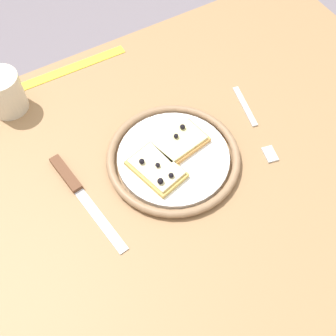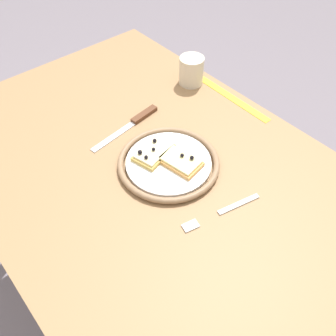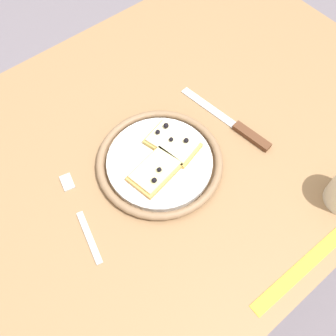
{
  "view_description": "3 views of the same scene",
  "coord_description": "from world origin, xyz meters",
  "px_view_note": "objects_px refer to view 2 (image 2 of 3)",
  "views": [
    {
      "loc": [
        0.22,
        0.37,
        1.47
      ],
      "look_at": [
        -0.0,
        -0.01,
        0.78
      ],
      "focal_mm": 47.74,
      "sensor_mm": 36.0,
      "label": 1
    },
    {
      "loc": [
        -0.51,
        0.38,
        1.44
      ],
      "look_at": [
        -0.06,
        -0.01,
        0.78
      ],
      "focal_mm": 39.31,
      "sensor_mm": 36.0,
      "label": 2
    },
    {
      "loc": [
        -0.27,
        -0.35,
        1.42
      ],
      "look_at": [
        -0.03,
        -0.07,
        0.77
      ],
      "focal_mm": 40.6,
      "sensor_mm": 36.0,
      "label": 3
    }
  ],
  "objects_px": {
    "plate": "(169,163)",
    "pizza_slice_far": "(154,152)",
    "knife": "(136,120)",
    "cup": "(191,71)",
    "pizza_slice_near": "(180,161)",
    "fork": "(221,212)",
    "measuring_tape": "(229,96)",
    "dining_table": "(151,185)"
  },
  "relations": [
    {
      "from": "plate",
      "to": "pizza_slice_far",
      "type": "relative_size",
      "value": 2.17
    },
    {
      "from": "knife",
      "to": "cup",
      "type": "height_order",
      "value": "cup"
    },
    {
      "from": "knife",
      "to": "cup",
      "type": "xyz_separation_m",
      "value": [
        0.04,
        -0.25,
        0.04
      ]
    },
    {
      "from": "pizza_slice_far",
      "to": "cup",
      "type": "bearing_deg",
      "value": -58.74
    },
    {
      "from": "pizza_slice_near",
      "to": "cup",
      "type": "xyz_separation_m",
      "value": [
        0.25,
        -0.27,
        0.02
      ]
    },
    {
      "from": "fork",
      "to": "measuring_tape",
      "type": "bearing_deg",
      "value": -49.37
    },
    {
      "from": "plate",
      "to": "fork",
      "type": "xyz_separation_m",
      "value": [
        -0.19,
        0.0,
        -0.01
      ]
    },
    {
      "from": "pizza_slice_near",
      "to": "measuring_tape",
      "type": "bearing_deg",
      "value": -68.52
    },
    {
      "from": "pizza_slice_far",
      "to": "cup",
      "type": "relative_size",
      "value": 1.35
    },
    {
      "from": "cup",
      "to": "measuring_tape",
      "type": "height_order",
      "value": "cup"
    },
    {
      "from": "pizza_slice_near",
      "to": "fork",
      "type": "bearing_deg",
      "value": 172.21
    },
    {
      "from": "pizza_slice_far",
      "to": "dining_table",
      "type": "bearing_deg",
      "value": 117.52
    },
    {
      "from": "dining_table",
      "to": "pizza_slice_far",
      "type": "relative_size",
      "value": 10.03
    },
    {
      "from": "fork",
      "to": "knife",
      "type": "bearing_deg",
      "value": -6.86
    },
    {
      "from": "knife",
      "to": "measuring_tape",
      "type": "distance_m",
      "value": 0.3
    },
    {
      "from": "fork",
      "to": "measuring_tape",
      "type": "xyz_separation_m",
      "value": [
        0.29,
        -0.33,
        -0.0
      ]
    },
    {
      "from": "pizza_slice_far",
      "to": "knife",
      "type": "height_order",
      "value": "pizza_slice_far"
    },
    {
      "from": "pizza_slice_far",
      "to": "measuring_tape",
      "type": "relative_size",
      "value": 0.39
    },
    {
      "from": "dining_table",
      "to": "pizza_slice_near",
      "type": "relative_size",
      "value": 10.53
    },
    {
      "from": "dining_table",
      "to": "knife",
      "type": "relative_size",
      "value": 4.96
    },
    {
      "from": "pizza_slice_near",
      "to": "fork",
      "type": "xyz_separation_m",
      "value": [
        -0.16,
        0.02,
        -0.02
      ]
    },
    {
      "from": "dining_table",
      "to": "plate",
      "type": "bearing_deg",
      "value": -131.6
    },
    {
      "from": "measuring_tape",
      "to": "cup",
      "type": "bearing_deg",
      "value": 18.06
    },
    {
      "from": "fork",
      "to": "cup",
      "type": "relative_size",
      "value": 2.27
    },
    {
      "from": "plate",
      "to": "cup",
      "type": "bearing_deg",
      "value": -51.82
    },
    {
      "from": "pizza_slice_far",
      "to": "measuring_tape",
      "type": "distance_m",
      "value": 0.35
    },
    {
      "from": "fork",
      "to": "cup",
      "type": "xyz_separation_m",
      "value": [
        0.42,
        -0.29,
        0.04
      ]
    },
    {
      "from": "knife",
      "to": "dining_table",
      "type": "bearing_deg",
      "value": 153.92
    },
    {
      "from": "plate",
      "to": "knife",
      "type": "relative_size",
      "value": 1.07
    },
    {
      "from": "plate",
      "to": "pizza_slice_near",
      "type": "bearing_deg",
      "value": -144.67
    },
    {
      "from": "cup",
      "to": "knife",
      "type": "bearing_deg",
      "value": 98.83
    },
    {
      "from": "knife",
      "to": "cup",
      "type": "bearing_deg",
      "value": -81.17
    },
    {
      "from": "plate",
      "to": "pizza_slice_near",
      "type": "height_order",
      "value": "pizza_slice_near"
    },
    {
      "from": "dining_table",
      "to": "pizza_slice_near",
      "type": "distance_m",
      "value": 0.13
    },
    {
      "from": "pizza_slice_near",
      "to": "pizza_slice_far",
      "type": "height_order",
      "value": "same"
    },
    {
      "from": "measuring_tape",
      "to": "dining_table",
      "type": "bearing_deg",
      "value": 101.1
    },
    {
      "from": "pizza_slice_near",
      "to": "fork",
      "type": "height_order",
      "value": "pizza_slice_near"
    },
    {
      "from": "dining_table",
      "to": "cup",
      "type": "distance_m",
      "value": 0.4
    },
    {
      "from": "dining_table",
      "to": "measuring_tape",
      "type": "bearing_deg",
      "value": -79.81
    },
    {
      "from": "knife",
      "to": "measuring_tape",
      "type": "bearing_deg",
      "value": -107.54
    },
    {
      "from": "plate",
      "to": "pizza_slice_far",
      "type": "xyz_separation_m",
      "value": [
        0.04,
        0.01,
        0.01
      ]
    },
    {
      "from": "pizza_slice_near",
      "to": "measuring_tape",
      "type": "xyz_separation_m",
      "value": [
        0.12,
        -0.31,
        -0.02
      ]
    }
  ]
}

